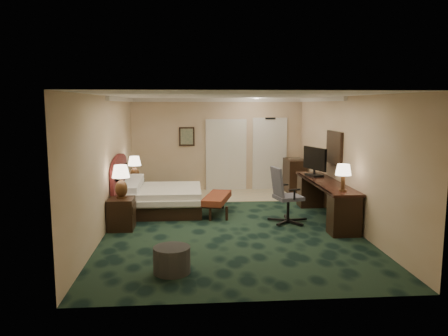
{
  "coord_description": "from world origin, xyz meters",
  "views": [
    {
      "loc": [
        -0.82,
        -9.04,
        2.53
      ],
      "look_at": [
        -0.06,
        0.6,
        1.12
      ],
      "focal_mm": 35.0,
      "sensor_mm": 36.0,
      "label": 1
    }
  ],
  "objects": [
    {
      "name": "lamp_near",
      "position": [
        -2.22,
        -0.19,
        0.98
      ],
      "size": [
        0.37,
        0.37,
        0.68
      ],
      "primitive_type": null,
      "rotation": [
        0.0,
        0.0,
        0.04
      ],
      "color": "black",
      "rests_on": "nightstand_near"
    },
    {
      "name": "entry_door",
      "position": [
        1.55,
        3.72,
        1.05
      ],
      "size": [
        1.02,
        0.06,
        2.18
      ],
      "primitive_type": "cube",
      "color": "white",
      "rests_on": "ground"
    },
    {
      "name": "floor",
      "position": [
        0.0,
        0.0,
        0.0
      ],
      "size": [
        5.0,
        7.5,
        0.0
      ],
      "primitive_type": "cube",
      "color": "black",
      "rests_on": "ground"
    },
    {
      "name": "wall_mirror",
      "position": [
        2.46,
        0.6,
        1.55
      ],
      "size": [
        0.05,
        0.95,
        0.75
      ],
      "primitive_type": "cube",
      "color": "white",
      "rests_on": "wall_right"
    },
    {
      "name": "wall_left",
      "position": [
        -2.5,
        0.0,
        1.35
      ],
      "size": [
        0.0,
        7.5,
        2.7
      ],
      "primitive_type": "cube",
      "color": "tan",
      "rests_on": "ground"
    },
    {
      "name": "minibar",
      "position": [
        2.2,
        3.2,
        0.48
      ],
      "size": [
        0.51,
        0.91,
        0.96
      ],
      "primitive_type": "cube",
      "color": "black",
      "rests_on": "ground"
    },
    {
      "name": "tile_patch",
      "position": [
        0.9,
        2.9,
        0.01
      ],
      "size": [
        3.2,
        1.7,
        0.01
      ],
      "primitive_type": "cube",
      "color": "beige",
      "rests_on": "ground"
    },
    {
      "name": "nightstand_near",
      "position": [
        -2.22,
        -0.24,
        0.32
      ],
      "size": [
        0.51,
        0.59,
        0.64
      ],
      "primitive_type": "cube",
      "color": "black",
      "rests_on": "ground"
    },
    {
      "name": "wall_back",
      "position": [
        0.0,
        3.75,
        1.35
      ],
      "size": [
        5.0,
        0.0,
        2.7
      ],
      "primitive_type": "cube",
      "color": "tan",
      "rests_on": "ground"
    },
    {
      "name": "wall_front",
      "position": [
        0.0,
        -3.75,
        1.35
      ],
      "size": [
        5.0,
        0.0,
        2.7
      ],
      "primitive_type": "cube",
      "color": "tan",
      "rests_on": "ground"
    },
    {
      "name": "nightstand_far",
      "position": [
        -2.26,
        2.34,
        0.28
      ],
      "size": [
        0.45,
        0.51,
        0.56
      ],
      "primitive_type": "cube",
      "color": "black",
      "rests_on": "ground"
    },
    {
      "name": "ottoman",
      "position": [
        -1.11,
        -2.67,
        0.2
      ],
      "size": [
        0.64,
        0.64,
        0.4
      ],
      "primitive_type": "cylinder",
      "rotation": [
        0.0,
        0.0,
        -0.14
      ],
      "color": "#353536",
      "rests_on": "ground"
    },
    {
      "name": "bed",
      "position": [
        -1.48,
        1.14,
        0.29
      ],
      "size": [
        1.83,
        1.7,
        0.58
      ],
      "primitive_type": "cube",
      "color": "silver",
      "rests_on": "ground"
    },
    {
      "name": "wall_art",
      "position": [
        -0.9,
        3.71,
        1.6
      ],
      "size": [
        0.45,
        0.06,
        0.55
      ],
      "primitive_type": "cube",
      "color": "#4D6A56",
      "rests_on": "wall_back"
    },
    {
      "name": "wall_right",
      "position": [
        2.5,
        0.0,
        1.35
      ],
      "size": [
        0.0,
        7.5,
        2.7
      ],
      "primitive_type": "cube",
      "color": "tan",
      "rests_on": "ground"
    },
    {
      "name": "bed_bench",
      "position": [
        -0.21,
        0.83,
        0.23
      ],
      "size": [
        0.79,
        1.41,
        0.45
      ],
      "primitive_type": "cube",
      "rotation": [
        0.0,
        0.0,
        -0.26
      ],
      "color": "maroon",
      "rests_on": "ground"
    },
    {
      "name": "headboard",
      "position": [
        -2.44,
        1.0,
        0.7
      ],
      "size": [
        0.12,
        2.0,
        1.4
      ],
      "primitive_type": null,
      "color": "#4D1417",
      "rests_on": "ground"
    },
    {
      "name": "lamp_far",
      "position": [
        -2.25,
        2.31,
        0.88
      ],
      "size": [
        0.37,
        0.37,
        0.64
      ],
      "primitive_type": null,
      "rotation": [
        0.0,
        0.0,
        -0.09
      ],
      "color": "black",
      "rests_on": "nightstand_far"
    },
    {
      "name": "crown_molding",
      "position": [
        0.0,
        0.0,
        2.65
      ],
      "size": [
        5.0,
        7.5,
        0.1
      ],
      "primitive_type": null,
      "color": "white",
      "rests_on": "wall_back"
    },
    {
      "name": "closet_doors",
      "position": [
        0.25,
        3.71,
        1.05
      ],
      "size": [
        1.2,
        0.06,
        2.1
      ],
      "primitive_type": "cube",
      "color": "beige",
      "rests_on": "ground"
    },
    {
      "name": "tv",
      "position": [
        2.12,
        0.96,
        1.19
      ],
      "size": [
        0.33,
        0.87,
        0.69
      ],
      "primitive_type": "cube",
      "rotation": [
        0.0,
        0.0,
        0.3
      ],
      "color": "black",
      "rests_on": "desk"
    },
    {
      "name": "ceiling",
      "position": [
        0.0,
        0.0,
        2.7
      ],
      "size": [
        5.0,
        7.5,
        0.0
      ],
      "primitive_type": "cube",
      "color": "white",
      "rests_on": "wall_back"
    },
    {
      "name": "desk_lamp",
      "position": [
        2.17,
        -0.84,
        1.11
      ],
      "size": [
        0.33,
        0.33,
        0.54
      ],
      "primitive_type": null,
      "rotation": [
        0.0,
        0.0,
        -0.08
      ],
      "color": "black",
      "rests_on": "desk"
    },
    {
      "name": "desk_chair",
      "position": [
        1.28,
        -0.02,
        0.61
      ],
      "size": [
        0.84,
        0.8,
        1.22
      ],
      "primitive_type": null,
      "rotation": [
        0.0,
        0.0,
        0.22
      ],
      "color": "#4A4954",
      "rests_on": "ground"
    },
    {
      "name": "desk",
      "position": [
        2.17,
        0.22,
        0.42
      ],
      "size": [
        0.63,
        2.91,
        0.84
      ],
      "primitive_type": "cube",
      "color": "black",
      "rests_on": "ground"
    }
  ]
}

